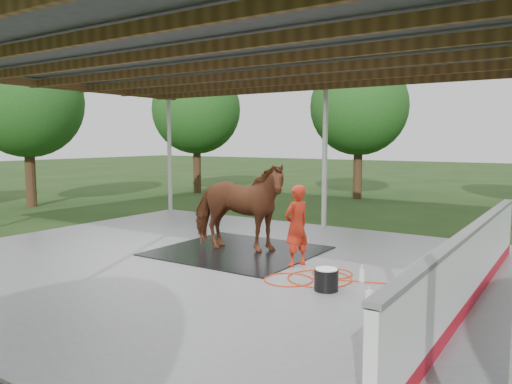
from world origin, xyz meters
The scene contains 12 objects.
ground centered at (0.00, 0.00, 0.00)m, with size 100.00×100.00×0.00m, color #1E3814.
concrete_slab centered at (0.00, 0.00, 0.03)m, with size 12.00×10.00×0.05m, color slate.
pavilion_structure centered at (0.00, 0.00, 3.97)m, with size 12.60×10.60×4.05m.
dasher_board centered at (4.60, 0.00, 0.59)m, with size 0.16×8.00×1.15m.
tree_belt centered at (0.30, 0.90, 3.79)m, with size 28.00×28.00×5.80m.
rubber_mat centered at (-0.24, 0.99, 0.06)m, with size 3.21×3.01×0.02m, color black.
horse centered at (-0.24, 0.99, 1.02)m, with size 1.02×2.24×1.89m, color brown.
handler centered at (1.39, 0.62, 0.83)m, with size 0.57×0.37×1.55m, color red.
wash_bucket centered at (2.56, -0.50, 0.23)m, with size 0.39×0.39×0.36m.
soap_bottle_a centered at (2.86, 0.25, 0.20)m, with size 0.11×0.12×0.30m, color silver.
soap_bottle_b centered at (3.30, -0.55, 0.15)m, with size 0.09×0.09×0.20m, color #338CD8.
hose_coil centered at (2.08, 0.02, 0.06)m, with size 2.05×1.57×0.02m.
Camera 1 is at (5.91, -7.58, 2.45)m, focal length 35.00 mm.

